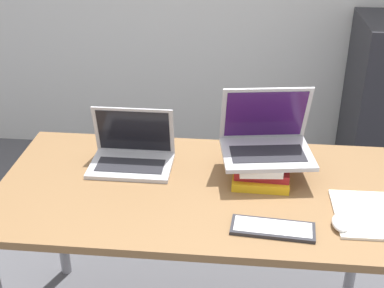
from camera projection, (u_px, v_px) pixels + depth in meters
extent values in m
cube|color=brown|center=(199.00, 190.00, 2.00)|extent=(1.51, 0.78, 0.03)
cylinder|color=gray|center=(59.00, 212.00, 2.53)|extent=(0.05, 0.05, 0.73)
cylinder|color=gray|center=(358.00, 230.00, 2.41)|extent=(0.05, 0.05, 0.73)
cube|color=#B2B2B7|center=(131.00, 166.00, 2.12)|extent=(0.32, 0.22, 0.02)
cube|color=#232328|center=(130.00, 165.00, 2.10)|extent=(0.27, 0.11, 0.00)
cube|color=#B2B2B7|center=(134.00, 130.00, 2.14)|extent=(0.32, 0.05, 0.21)
cube|color=black|center=(134.00, 131.00, 2.14)|extent=(0.29, 0.04, 0.19)
cube|color=gold|center=(261.00, 172.00, 2.06)|extent=(0.22, 0.26, 0.03)
cube|color=maroon|center=(262.00, 165.00, 2.05)|extent=(0.21, 0.23, 0.03)
cube|color=white|center=(258.00, 158.00, 2.04)|extent=(0.18, 0.28, 0.03)
cube|color=#B2B2B7|center=(267.00, 154.00, 2.02)|extent=(0.37, 0.30, 0.02)
cube|color=#232328|center=(268.00, 154.00, 2.00)|extent=(0.29, 0.17, 0.00)
cube|color=#B2B2B7|center=(265.00, 114.00, 2.04)|extent=(0.35, 0.14, 0.24)
cube|color=#381451|center=(265.00, 114.00, 2.03)|extent=(0.31, 0.12, 0.21)
cube|color=#28282D|center=(273.00, 229.00, 1.76)|extent=(0.28, 0.12, 0.01)
cube|color=silver|center=(273.00, 227.00, 1.76)|extent=(0.26, 0.10, 0.00)
ellipsoid|color=white|center=(340.00, 223.00, 1.77)|extent=(0.06, 0.10, 0.03)
cube|color=white|center=(367.00, 214.00, 1.83)|extent=(0.23, 0.29, 0.01)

